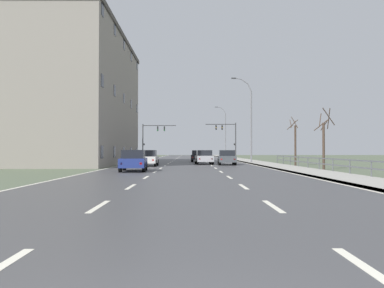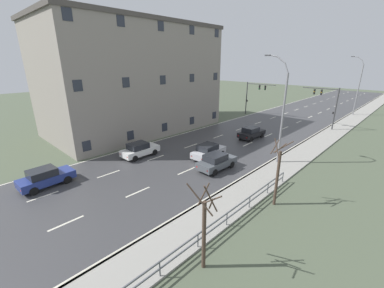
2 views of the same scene
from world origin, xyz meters
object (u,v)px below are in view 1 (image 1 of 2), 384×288
at_px(street_lamp_midground, 250,121).
at_px(traffic_signal_right, 228,134).
at_px(car_mid_centre, 134,160).
at_px(brick_building, 67,99).
at_px(car_far_left, 227,157).
at_px(car_distant, 198,156).
at_px(car_near_left, 204,157).
at_px(traffic_signal_left, 151,135).
at_px(street_lamp_distant, 225,133).
at_px(car_far_right, 148,158).

relative_size(street_lamp_midground, traffic_signal_right, 1.68).
xyz_separation_m(car_mid_centre, brick_building, (-10.04, 15.63, 6.63)).
bearing_deg(brick_building, car_mid_centre, -57.29).
bearing_deg(car_far_left, car_mid_centre, -120.99).
xyz_separation_m(car_mid_centre, car_far_left, (8.04, 12.33, 0.00)).
distance_m(street_lamp_midground, car_distant, 9.29).
relative_size(car_near_left, brick_building, 0.17).
height_order(traffic_signal_left, car_far_left, traffic_signal_left).
bearing_deg(traffic_signal_right, car_distant, -114.12).
height_order(street_lamp_distant, car_far_right, street_lamp_distant).
relative_size(traffic_signal_right, car_far_left, 1.50).
distance_m(street_lamp_distant, traffic_signal_right, 14.63).
distance_m(traffic_signal_right, car_mid_centre, 36.98).
distance_m(traffic_signal_right, car_far_right, 28.37).
bearing_deg(traffic_signal_left, street_lamp_midground, -53.44).
relative_size(car_near_left, car_far_right, 1.02).
bearing_deg(street_lamp_distant, car_distant, -103.09).
bearing_deg(car_far_left, car_far_right, -156.33).
relative_size(car_mid_centre, car_distant, 1.00).
distance_m(traffic_signal_left, brick_building, 22.47).
bearing_deg(street_lamp_midground, street_lamp_distant, 89.95).
height_order(car_mid_centre, car_near_left, same).
distance_m(traffic_signal_left, car_far_left, 26.63).
xyz_separation_m(traffic_signal_left, car_far_right, (2.52, -27.39, -3.43)).
bearing_deg(car_distant, street_lamp_midground, -38.42).
distance_m(car_near_left, car_far_left, 2.86).
xyz_separation_m(traffic_signal_right, car_mid_centre, (-10.62, -35.26, -3.47)).
bearing_deg(car_near_left, car_mid_centre, -115.53).
bearing_deg(street_lamp_midground, traffic_signal_left, 126.56).
bearing_deg(street_lamp_midground, brick_building, -174.20).
bearing_deg(car_far_right, car_near_left, 39.54).
relative_size(street_lamp_distant, car_distant, 2.55).
relative_size(street_lamp_midground, car_distant, 2.49).
xyz_separation_m(traffic_signal_left, car_distant, (7.75, -13.27, -3.43)).
xyz_separation_m(traffic_signal_right, car_far_left, (-2.58, -22.92, -3.47)).
bearing_deg(brick_building, car_far_right, -32.73).
bearing_deg(brick_building, car_far_left, -10.34).
height_order(car_distant, brick_building, brick_building).
xyz_separation_m(traffic_signal_right, car_near_left, (-4.94, -21.31, -3.47)).
distance_m(street_lamp_midground, car_far_left, 7.74).
bearing_deg(street_lamp_distant, traffic_signal_right, -93.19).
bearing_deg(car_mid_centre, street_lamp_distant, 73.66).
bearing_deg(car_distant, car_far_left, -72.48).
xyz_separation_m(car_distant, brick_building, (-15.30, -7.65, 6.63)).
xyz_separation_m(car_far_left, car_far_right, (-8.01, -3.17, 0.00)).
bearing_deg(street_lamp_distant, traffic_signal_left, -136.36).
bearing_deg(brick_building, traffic_signal_right, 43.53).
relative_size(car_distant, car_near_left, 1.00).
bearing_deg(car_far_right, street_lamp_distant, 73.65).
bearing_deg(traffic_signal_right, traffic_signal_left, 174.35).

